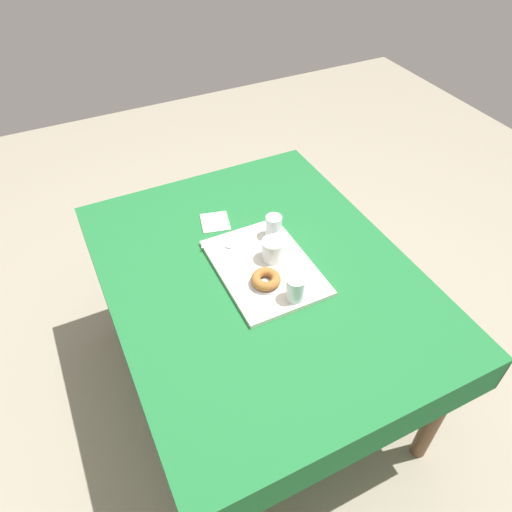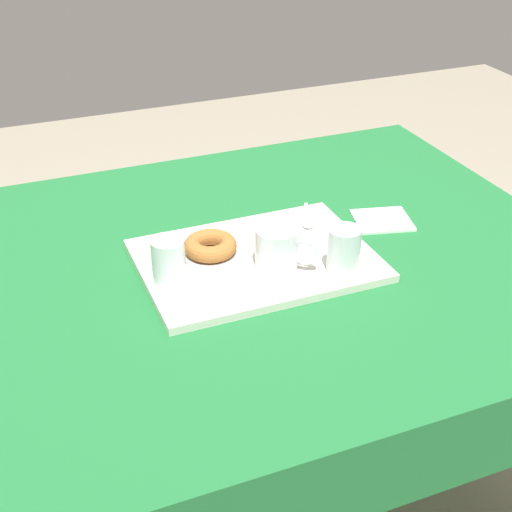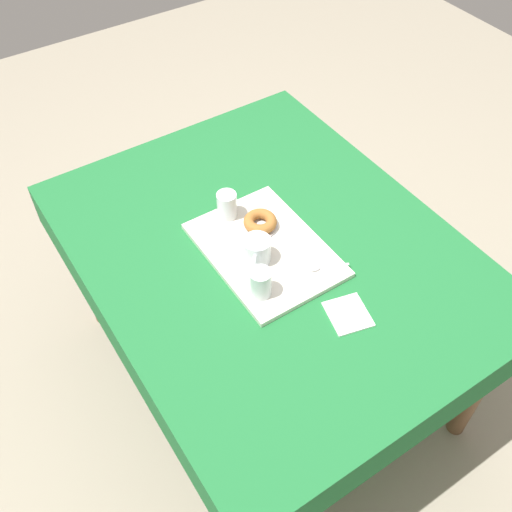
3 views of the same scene
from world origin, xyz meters
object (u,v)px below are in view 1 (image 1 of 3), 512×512
(water_glass_far, at_px, (274,227))
(serving_tray, at_px, (264,267))
(donut_plate_left, at_px, (266,283))
(paper_napkin, at_px, (215,222))
(tea_mug_left, at_px, (273,250))
(sugar_donut_left, at_px, (266,279))
(teaspoon_near, at_px, (226,246))
(dining_table, at_px, (260,289))
(water_glass_near, at_px, (295,290))

(water_glass_far, bearing_deg, serving_tray, 141.81)
(donut_plate_left, distance_m, paper_napkin, 0.42)
(serving_tray, distance_m, tea_mug_left, 0.07)
(sugar_donut_left, height_order, teaspoon_near, sugar_donut_left)
(serving_tray, distance_m, sugar_donut_left, 0.10)
(donut_plate_left, relative_size, paper_napkin, 0.92)
(serving_tray, height_order, donut_plate_left, donut_plate_left)
(dining_table, relative_size, water_glass_near, 15.27)
(water_glass_far, xyz_separation_m, sugar_donut_left, (-0.22, 0.15, -0.02))
(donut_plate_left, bearing_deg, water_glass_near, -149.87)
(sugar_donut_left, bearing_deg, dining_table, -10.00)
(water_glass_near, xyz_separation_m, paper_napkin, (0.52, 0.09, -0.06))
(sugar_donut_left, xyz_separation_m, teaspoon_near, (0.24, 0.05, -0.02))
(dining_table, relative_size, sugar_donut_left, 13.01)
(paper_napkin, bearing_deg, water_glass_far, -138.22)
(water_glass_near, xyz_separation_m, teaspoon_near, (0.35, 0.11, -0.04))
(tea_mug_left, bearing_deg, sugar_donut_left, 142.41)
(sugar_donut_left, relative_size, teaspoon_near, 0.88)
(tea_mug_left, distance_m, water_glass_near, 0.22)
(dining_table, xyz_separation_m, water_glass_far, (0.15, -0.13, 0.15))
(donut_plate_left, bearing_deg, water_glass_far, -33.32)
(dining_table, relative_size, teaspoon_near, 11.49)
(water_glass_near, bearing_deg, donut_plate_left, 30.13)
(water_glass_far, xyz_separation_m, teaspoon_near, (0.02, 0.20, -0.04))
(paper_napkin, bearing_deg, sugar_donut_left, -176.54)
(donut_plate_left, relative_size, sugar_donut_left, 1.06)
(water_glass_near, relative_size, donut_plate_left, 0.81)
(serving_tray, xyz_separation_m, teaspoon_near, (0.16, 0.09, 0.01))
(tea_mug_left, distance_m, water_glass_far, 0.13)
(dining_table, relative_size, donut_plate_left, 12.32)
(sugar_donut_left, bearing_deg, donut_plate_left, 0.00)
(dining_table, height_order, teaspoon_near, teaspoon_near)
(tea_mug_left, bearing_deg, water_glass_near, 173.25)
(serving_tray, bearing_deg, tea_mug_left, -60.98)
(dining_table, height_order, serving_tray, serving_tray)
(serving_tray, relative_size, tea_mug_left, 4.16)
(sugar_donut_left, bearing_deg, water_glass_far, -33.32)
(water_glass_near, distance_m, sugar_donut_left, 0.12)
(tea_mug_left, bearing_deg, water_glass_far, -28.65)
(donut_plate_left, bearing_deg, dining_table, -10.00)
(serving_tray, height_order, teaspoon_near, teaspoon_near)
(sugar_donut_left, bearing_deg, water_glass_near, -149.87)
(paper_napkin, bearing_deg, serving_tray, -169.32)
(tea_mug_left, relative_size, teaspoon_near, 0.93)
(dining_table, distance_m, donut_plate_left, 0.14)
(dining_table, distance_m, sugar_donut_left, 0.15)
(water_glass_near, bearing_deg, dining_table, 14.51)
(dining_table, distance_m, serving_tray, 0.10)
(tea_mug_left, height_order, paper_napkin, tea_mug_left)
(water_glass_near, bearing_deg, teaspoon_near, 17.99)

